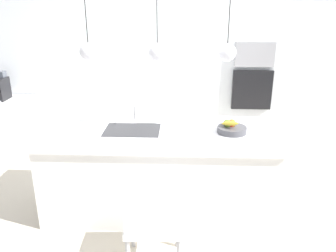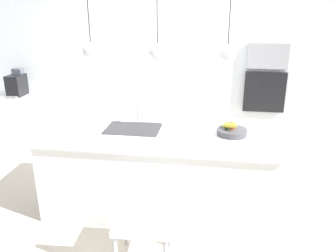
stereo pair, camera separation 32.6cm
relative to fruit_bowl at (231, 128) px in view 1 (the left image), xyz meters
name	(u,v)px [view 1 (the left image)]	position (x,y,z in m)	size (l,w,h in m)	color
floor	(159,206)	(-0.73, 0.02, -0.94)	(6.60, 6.60, 0.00)	beige
back_wall	(166,63)	(-0.73, 1.67, 0.36)	(6.00, 0.10, 2.60)	white
kitchen_island	(159,170)	(-0.73, 0.02, -0.49)	(2.36, 0.99, 0.89)	white
sink_basin	(132,130)	(-0.99, 0.02, -0.05)	(0.56, 0.40, 0.02)	#2D2D30
faucet	(135,110)	(-0.99, 0.23, 0.09)	(0.02, 0.17, 0.22)	silver
fruit_bowl	(231,128)	(0.00, 0.00, 0.00)	(0.29, 0.29, 0.15)	#4C4C51
microwave	(255,54)	(0.50, 1.60, 0.49)	(0.54, 0.08, 0.34)	#9E9EA3
oven	(252,90)	(0.50, 1.60, -0.01)	(0.56, 0.08, 0.56)	black
chair_near	(154,221)	(-0.71, -0.90, -0.48)	(0.48, 0.49, 0.82)	white
pendant_light_left	(89,51)	(-1.38, 0.02, 0.74)	(0.17, 0.17, 0.77)	silver
pendant_light_center	(157,52)	(-0.73, 0.02, 0.74)	(0.17, 0.17, 0.77)	silver
pendant_light_right	(227,52)	(-0.08, 0.02, 0.74)	(0.17, 0.17, 0.77)	silver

